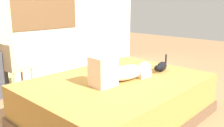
# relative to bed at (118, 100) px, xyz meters

# --- Properties ---
(ground_plane) EXTENTS (16.00, 16.00, 0.00)m
(ground_plane) POSITION_rel_bed_xyz_m (-0.06, 0.01, -0.26)
(ground_plane) COLOR olive
(back_wall_with_window) EXTENTS (6.40, 0.14, 2.90)m
(back_wall_with_window) POSITION_rel_bed_xyz_m (-0.04, 2.43, 1.19)
(back_wall_with_window) COLOR beige
(back_wall_with_window) RESTS_ON ground
(bed) EXTENTS (2.26, 1.66, 0.53)m
(bed) POSITION_rel_bed_xyz_m (0.00, 0.00, 0.00)
(bed) COLOR brown
(bed) RESTS_ON ground
(person_lying) EXTENTS (0.94, 0.33, 0.34)m
(person_lying) POSITION_rel_bed_xyz_m (-0.02, -0.07, 0.38)
(person_lying) COLOR silver
(person_lying) RESTS_ON bed
(cat) EXTENTS (0.35, 0.15, 0.21)m
(cat) POSITION_rel_bed_xyz_m (0.68, -0.19, 0.34)
(cat) COLOR black
(cat) RESTS_ON bed
(chair_by_desk) EXTENTS (0.41, 0.41, 0.86)m
(chair_by_desk) POSITION_rel_bed_xyz_m (-0.54, 1.72, 0.24)
(chair_by_desk) COLOR tan
(chair_by_desk) RESTS_ON ground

